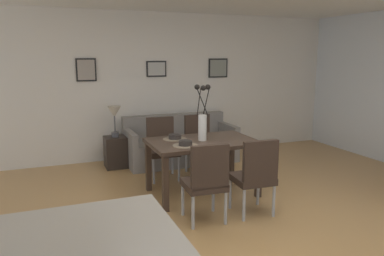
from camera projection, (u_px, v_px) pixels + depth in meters
ground_plane at (237, 227)px, 4.12m from camera, size 9.00×9.00×0.00m
back_wall_panel at (154, 86)px, 6.84m from camera, size 9.00×0.10×2.60m
dining_table at (202, 147)px, 4.99m from camera, size 1.40×0.89×0.74m
dining_chair_near_left at (206, 179)px, 4.13m from camera, size 0.47×0.47×0.92m
dining_chair_near_right at (162, 145)px, 5.71m from camera, size 0.47×0.47×0.92m
dining_chair_far_left at (255, 173)px, 4.33m from camera, size 0.46×0.46×0.92m
dining_chair_far_right at (200, 141)px, 5.94m from camera, size 0.46×0.46×0.92m
centerpiece_vase at (202, 119)px, 4.92m from camera, size 0.21×0.23×0.73m
placemat_near_left at (185, 145)px, 4.68m from camera, size 0.32×0.32×0.01m
bowl_near_left at (185, 143)px, 4.67m from camera, size 0.17×0.17×0.07m
placemat_near_right at (175, 139)px, 5.04m from camera, size 0.32×0.32×0.01m
bowl_near_right at (175, 136)px, 5.04m from camera, size 0.17×0.17×0.07m
sofa at (180, 146)px, 6.64m from camera, size 1.90×0.84×0.80m
side_table at (116, 152)px, 6.27m from camera, size 0.36×0.36×0.52m
table_lamp at (114, 115)px, 6.15m from camera, size 0.22×0.22×0.51m
framed_picture_left at (86, 70)px, 6.29m from camera, size 0.33×0.03×0.38m
framed_picture_center at (156, 69)px, 6.73m from camera, size 0.37×0.03×0.28m
framed_picture_right at (218, 68)px, 7.17m from camera, size 0.39×0.03×0.36m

